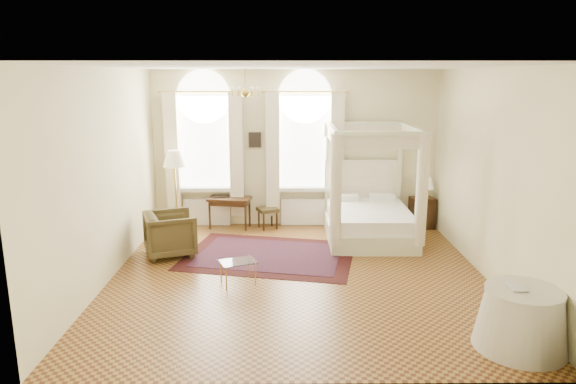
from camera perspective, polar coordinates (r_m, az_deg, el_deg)
name	(u,v)px	position (r m, az deg, el deg)	size (l,w,h in m)	color
ground	(298,275)	(8.44, 1.17, -9.26)	(6.00, 6.00, 0.00)	olive
room_walls	(299,155)	(7.91, 1.24, 4.15)	(6.00, 6.00, 6.00)	#FFEFC2
window_left	(205,158)	(10.95, -9.21, 3.80)	(1.62, 0.27, 3.29)	silver
window_right	(305,157)	(10.83, 1.86, 3.86)	(1.62, 0.27, 3.29)	silver
chandelier	(245,91)	(9.05, -4.77, 11.09)	(0.51, 0.45, 0.50)	gold
wall_pictures	(299,138)	(10.87, 1.26, 6.04)	(2.54, 0.03, 0.39)	black
canopy_bed	(369,215)	(10.19, 9.02, -2.49)	(1.72, 2.10, 2.24)	beige
nightstand	(422,213)	(11.28, 14.65, -2.22)	(0.46, 0.42, 0.66)	#351D0E
nightstand_lamp	(426,184)	(11.10, 15.11, 0.84)	(0.31, 0.31, 0.45)	gold
writing_desk	(230,202)	(10.90, -6.51, -1.12)	(0.95, 0.60, 0.66)	#351D0E
laptop	(220,196)	(10.97, -7.56, -0.47)	(0.33, 0.21, 0.03)	black
stool	(268,211)	(10.84, -2.27, -2.14)	(0.51, 0.51, 0.45)	#433A1D
armchair	(170,234)	(9.47, -12.95, -4.56)	(0.85, 0.87, 0.79)	#41361C
coffee_table	(238,263)	(8.05, -5.59, -7.90)	(0.64, 0.55, 0.37)	silver
floor_lamp	(174,163)	(10.49, -12.52, 3.17)	(0.44, 0.44, 1.72)	gold
oriental_rug	(269,255)	(9.33, -2.10, -7.03)	(3.33, 2.68, 0.01)	#390E0D
side_table	(521,319)	(6.82, 24.50, -12.72)	(1.08, 1.08, 0.74)	silver
book	(509,287)	(6.63, 23.34, -9.71)	(0.19, 0.25, 0.02)	black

